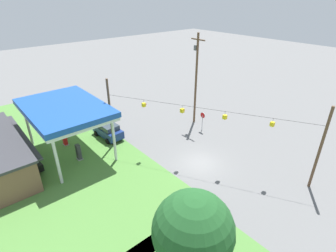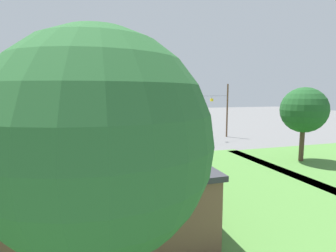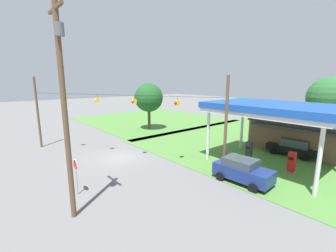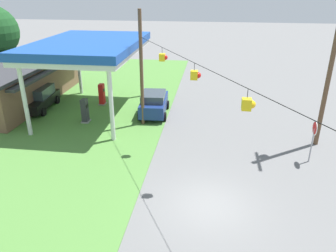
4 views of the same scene
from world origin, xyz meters
The scene contains 13 objects.
ground_plane centered at (0.00, 0.00, 0.00)m, with size 160.00×160.00×0.00m, color slate.
grass_verge_station_corner centered at (12.73, 17.42, 0.02)m, with size 36.00×28.00×0.04m, color #4C7F38.
gas_station_canopy centered at (10.73, 9.26, 5.13)m, with size 10.59×7.19×5.64m.
gas_station_store centered at (12.49, 17.40, 1.68)m, with size 13.21×8.09×3.33m.
fuel_pump_near centered at (8.78, 9.26, 0.86)m, with size 0.71×0.56×1.79m.
fuel_pump_far centered at (12.67, 9.26, 0.86)m, with size 0.71×0.56×1.79m.
car_at_pumps_front centered at (11.02, 4.54, 0.95)m, with size 4.34×2.29×1.83m.
car_at_pumps_rear centered at (10.97, 13.99, 0.93)m, with size 4.76×2.37×1.81m.
stop_sign_roadside centered at (4.92, -5.58, 1.81)m, with size 0.80×0.08×2.50m.
utility_pole_main centered at (7.38, -6.60, 6.49)m, with size 2.20×0.44×11.69m.
signal_span_gantry centered at (0.00, -0.01, 4.37)m, with size 18.31×10.24×7.97m.
tree_behind_station centered at (10.87, 23.96, 5.44)m, with size 5.14×5.14×8.03m.
tree_west_verge centered at (-8.64, 10.00, 4.98)m, with size 4.33×4.33×7.17m.
Camera 2 is at (11.12, 30.02, 6.57)m, focal length 28.00 mm.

